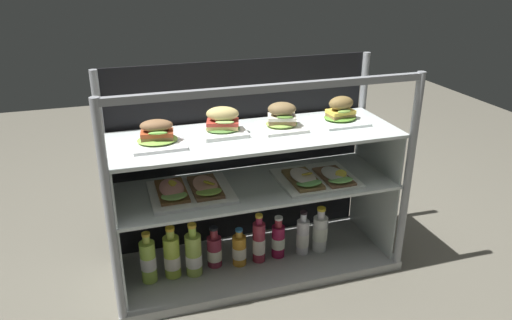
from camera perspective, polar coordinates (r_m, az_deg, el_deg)
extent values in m
cube|color=#5E5A4D|center=(2.34, 0.00, -12.49)|extent=(6.00, 6.00, 0.02)
cube|color=#A2A4A2|center=(2.33, 0.00, -11.86)|extent=(1.26, 0.46, 0.04)
cylinder|color=gray|center=(1.83, -16.63, -7.00)|extent=(0.03, 0.03, 0.92)
cylinder|color=gray|center=(2.19, 17.31, -2.06)|extent=(0.03, 0.03, 0.92)
cylinder|color=gray|center=(2.22, -17.07, -1.68)|extent=(0.03, 0.03, 0.92)
cylinder|color=gray|center=(2.52, 11.94, 1.82)|extent=(0.03, 0.03, 0.92)
cube|color=gray|center=(1.76, 2.14, 8.43)|extent=(1.23, 0.03, 0.03)
cube|color=black|center=(2.30, -1.72, 0.79)|extent=(1.20, 0.01, 0.88)
cube|color=silver|center=(2.14, -15.59, -9.69)|extent=(0.01, 0.39, 0.37)
cube|color=silver|center=(2.44, 13.48, -5.17)|extent=(0.01, 0.39, 0.37)
cube|color=silver|center=(2.13, 0.00, -3.10)|extent=(1.21, 0.41, 0.01)
cube|color=silver|center=(1.99, -16.51, -2.19)|extent=(0.01, 0.39, 0.22)
cube|color=silver|center=(2.31, 14.17, 1.58)|extent=(0.01, 0.39, 0.22)
cube|color=silver|center=(2.03, 0.00, 2.89)|extent=(1.21, 0.41, 0.01)
cube|color=white|center=(1.95, -11.39, 1.92)|extent=(0.20, 0.20, 0.01)
ellipsoid|color=#87B949|center=(1.94, -11.42, 2.32)|extent=(0.16, 0.13, 0.02)
cube|color=#9B6E46|center=(1.94, -11.44, 2.59)|extent=(0.13, 0.09, 0.02)
cube|color=#BC4D27|center=(1.93, -11.48, 3.05)|extent=(0.13, 0.09, 0.02)
ellipsoid|color=#7ECA50|center=(1.90, -11.39, 3.10)|extent=(0.08, 0.04, 0.02)
ellipsoid|color=brown|center=(1.92, -11.55, 3.94)|extent=(0.14, 0.09, 0.05)
cube|color=white|center=(2.04, -3.88, 3.34)|extent=(0.18, 0.18, 0.02)
ellipsoid|color=#57883C|center=(2.04, -3.89, 3.72)|extent=(0.14, 0.12, 0.01)
cube|color=#E6CB78|center=(2.03, -3.90, 3.98)|extent=(0.15, 0.11, 0.02)
cube|color=#BC3B2D|center=(2.03, -3.91, 4.42)|extent=(0.15, 0.12, 0.02)
ellipsoid|color=#A8D16E|center=(1.99, -3.67, 4.44)|extent=(0.08, 0.05, 0.01)
ellipsoid|color=tan|center=(2.02, -3.94, 5.43)|extent=(0.15, 0.12, 0.06)
cube|color=white|center=(2.10, 3.01, 3.86)|extent=(0.18, 0.18, 0.01)
ellipsoid|color=#8FB84E|center=(2.09, 3.02, 4.28)|extent=(0.14, 0.12, 0.02)
cube|color=olive|center=(2.09, 3.02, 4.58)|extent=(0.13, 0.11, 0.02)
cube|color=silver|center=(2.08, 3.03, 5.03)|extent=(0.14, 0.12, 0.01)
ellipsoid|color=#527F2E|center=(2.04, 3.41, 5.03)|extent=(0.07, 0.05, 0.01)
ellipsoid|color=brown|center=(2.07, 3.05, 5.98)|extent=(0.14, 0.12, 0.06)
cube|color=white|center=(2.21, 9.78, 4.55)|extent=(0.21, 0.21, 0.01)
ellipsoid|color=#5A9131|center=(2.20, 9.81, 4.93)|extent=(0.15, 0.12, 0.02)
cube|color=olive|center=(2.20, 9.82, 5.19)|extent=(0.12, 0.09, 0.02)
cube|color=yellow|center=(2.20, 9.85, 5.59)|extent=(0.12, 0.09, 0.02)
ellipsoid|color=#7DA543|center=(2.17, 10.27, 5.64)|extent=(0.07, 0.04, 0.02)
ellipsoid|color=brown|center=(2.19, 9.92, 6.56)|extent=(0.12, 0.09, 0.06)
cube|color=white|center=(2.06, -7.60, -3.77)|extent=(0.34, 0.29, 0.02)
cube|color=brown|center=(2.05, -9.82, -3.59)|extent=(0.12, 0.23, 0.01)
ellipsoid|color=#8FC05F|center=(1.99, -9.54, -4.14)|extent=(0.12, 0.13, 0.04)
ellipsoid|color=#E2958A|center=(2.05, -9.84, -3.22)|extent=(0.10, 0.18, 0.02)
cylinder|color=yellow|center=(2.06, -9.69, -2.72)|extent=(0.05, 0.05, 0.02)
cube|color=brown|center=(2.06, -5.93, -3.22)|extent=(0.12, 0.23, 0.02)
ellipsoid|color=#8FBE48|center=(1.99, -5.53, -3.68)|extent=(0.12, 0.12, 0.04)
ellipsoid|color=#E6A78D|center=(2.05, -5.95, -2.85)|extent=(0.10, 0.18, 0.01)
cylinder|color=yellow|center=(2.04, -5.50, -2.65)|extent=(0.07, 0.07, 0.02)
cube|color=white|center=(2.19, 6.99, -2.15)|extent=(0.34, 0.29, 0.01)
cube|color=brown|center=(2.14, 5.49, -2.26)|extent=(0.12, 0.22, 0.01)
ellipsoid|color=#64AA56|center=(2.08, 6.21, -2.67)|extent=(0.13, 0.13, 0.04)
ellipsoid|color=white|center=(2.13, 5.50, -1.85)|extent=(0.10, 0.18, 0.02)
cylinder|color=yellow|center=(2.12, 5.98, -1.61)|extent=(0.06, 0.05, 0.02)
cube|color=brown|center=(2.19, 9.10, -1.91)|extent=(0.12, 0.21, 0.01)
ellipsoid|color=#7DC863|center=(2.13, 9.86, -2.30)|extent=(0.12, 0.12, 0.04)
ellipsoid|color=silver|center=(2.18, 9.12, -1.60)|extent=(0.10, 0.17, 0.02)
cylinder|color=yellow|center=(2.16, 9.91, -1.61)|extent=(0.07, 0.07, 0.02)
cylinder|color=#AFD550|center=(2.18, -12.47, -11.53)|extent=(0.07, 0.07, 0.19)
cylinder|color=silver|center=(2.18, -12.46, -11.61)|extent=(0.07, 0.07, 0.06)
cylinder|color=#C0D252|center=(2.11, -12.72, -9.02)|extent=(0.03, 0.03, 0.03)
cylinder|color=gold|center=(2.10, -12.78, -8.48)|extent=(0.04, 0.04, 0.01)
cylinder|color=#BFD947|center=(2.19, -9.79, -11.08)|extent=(0.07, 0.07, 0.19)
cylinder|color=silver|center=(2.20, -9.75, -11.57)|extent=(0.07, 0.07, 0.06)
cylinder|color=#B5C84E|center=(2.12, -9.99, -8.51)|extent=(0.03, 0.03, 0.04)
cylinder|color=gold|center=(2.11, -10.04, -7.92)|extent=(0.04, 0.04, 0.01)
cylinder|color=#ADCA55|center=(2.18, -7.30, -10.93)|extent=(0.07, 0.07, 0.19)
cylinder|color=white|center=(2.20, -7.27, -11.47)|extent=(0.07, 0.07, 0.06)
cylinder|color=#B0DA4D|center=(2.12, -7.46, -8.28)|extent=(0.03, 0.03, 0.04)
cylinder|color=gold|center=(2.11, -7.50, -7.61)|extent=(0.04, 0.04, 0.01)
cylinder|color=#8F2B42|center=(2.24, -4.88, -10.61)|extent=(0.07, 0.07, 0.14)
cylinder|color=white|center=(2.25, -4.87, -10.90)|extent=(0.07, 0.07, 0.05)
cylinder|color=maroon|center=(2.19, -4.96, -8.58)|extent=(0.03, 0.03, 0.04)
cylinder|color=black|center=(2.18, -4.99, -7.97)|extent=(0.04, 0.04, 0.01)
cylinder|color=gold|center=(2.24, -1.96, -10.52)|extent=(0.06, 0.06, 0.14)
cylinder|color=#F2E4CD|center=(2.25, -1.96, -10.68)|extent=(0.06, 0.06, 0.05)
cylinder|color=gold|center=(2.20, -1.99, -8.65)|extent=(0.03, 0.03, 0.03)
cylinder|color=teal|center=(2.19, -2.00, -8.18)|extent=(0.03, 0.03, 0.01)
cylinder|color=#A12D41|center=(2.25, 0.34, -9.59)|extent=(0.06, 0.06, 0.19)
cylinder|color=silver|center=(2.26, 0.34, -9.96)|extent=(0.06, 0.06, 0.07)
cylinder|color=maroon|center=(2.19, 0.35, -7.08)|extent=(0.03, 0.03, 0.03)
cylinder|color=gold|center=(2.18, 0.35, -6.55)|extent=(0.03, 0.03, 0.01)
cylinder|color=#A11945|center=(2.30, 2.61, -9.47)|extent=(0.06, 0.06, 0.15)
cylinder|color=silver|center=(2.30, 2.61, -9.58)|extent=(0.06, 0.06, 0.05)
cylinder|color=#A12C3B|center=(2.24, 2.65, -7.37)|extent=(0.03, 0.03, 0.04)
cylinder|color=silver|center=(2.23, 2.66, -6.81)|extent=(0.04, 0.04, 0.01)
cylinder|color=white|center=(2.32, 5.48, -8.94)|extent=(0.06, 0.06, 0.17)
cylinder|color=silver|center=(2.33, 5.47, -9.19)|extent=(0.06, 0.06, 0.07)
cylinder|color=white|center=(2.27, 5.58, -6.70)|extent=(0.03, 0.03, 0.04)
cylinder|color=black|center=(2.26, 5.60, -6.13)|extent=(0.03, 0.03, 0.01)
cylinder|color=white|center=(2.35, 7.49, -8.54)|extent=(0.07, 0.07, 0.17)
cylinder|color=white|center=(2.35, 7.50, -8.43)|extent=(0.07, 0.07, 0.07)
cylinder|color=white|center=(2.30, 7.63, -6.28)|extent=(0.04, 0.04, 0.04)
cylinder|color=gold|center=(2.29, 7.66, -5.70)|extent=(0.04, 0.04, 0.01)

